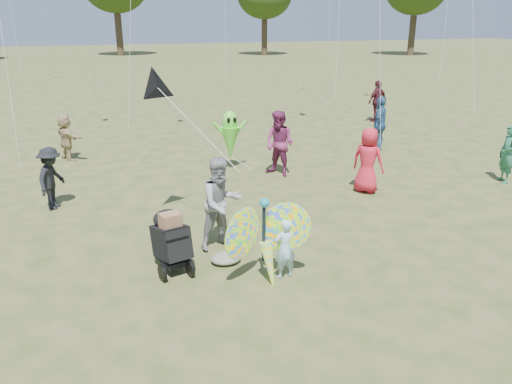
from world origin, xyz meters
TOP-DOWN VIEW (x-y plane):
  - ground at (0.00, 0.00)m, footprint 160.00×160.00m
  - child_girl at (-0.18, 0.10)m, footprint 0.41×0.29m
  - adult_man at (-0.86, 1.62)m, footprint 1.03×0.89m
  - grey_bag at (-0.98, 0.94)m, footprint 0.56×0.46m
  - crowd_a at (3.53, 3.54)m, footprint 0.91×0.97m
  - crowd_b at (-4.00, 4.97)m, footprint 0.90×1.09m
  - crowd_c at (6.08, 6.99)m, footprint 1.08×1.07m
  - crowd_d at (-3.70, 9.35)m, footprint 0.97×1.39m
  - crowd_e at (1.95, 5.61)m, footprint 1.07×1.13m
  - crowd_f at (7.49, 2.98)m, footprint 0.50×0.64m
  - crowd_h at (8.79, 11.39)m, footprint 1.10×0.69m
  - jogging_stroller at (-1.95, 1.06)m, footprint 0.65×1.11m
  - butterfly_kite at (-0.53, 0.07)m, footprint 1.74×0.75m
  - delta_kite_rig at (-1.70, 3.11)m, footprint 1.71×1.72m
  - alien_kite at (0.81, 6.61)m, footprint 1.12×0.69m

SIDE VIEW (x-z plane):
  - ground at x=0.00m, z-range 0.00..0.00m
  - grey_bag at x=-0.98m, z-range 0.00..0.18m
  - child_girl at x=-0.18m, z-range 0.00..1.08m
  - jogging_stroller at x=-1.95m, z-range 0.07..1.16m
  - crowd_d at x=-3.70m, z-range 0.00..1.45m
  - crowd_b at x=-4.00m, z-range 0.00..1.47m
  - butterfly_kite at x=-0.53m, z-range -0.11..1.59m
  - crowd_f at x=7.49m, z-range 0.00..1.56m
  - crowd_a at x=3.53m, z-range 0.00..1.67m
  - crowd_h at x=8.79m, z-range 0.00..1.74m
  - adult_man at x=-0.86m, z-range 0.00..1.82m
  - crowd_e at x=1.95m, z-range 0.00..1.83m
  - crowd_c at x=6.08m, z-range 0.00..1.83m
  - alien_kite at x=0.81m, z-range 0.10..1.84m
  - delta_kite_rig at x=-1.70m, z-range 1.99..3.88m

